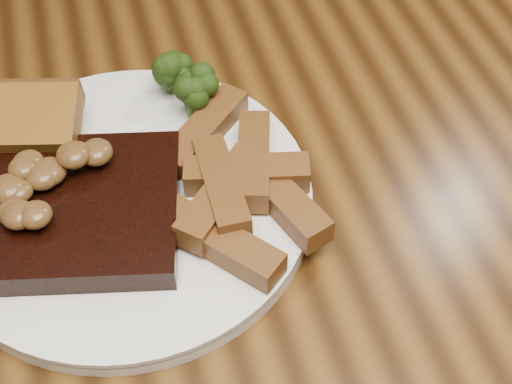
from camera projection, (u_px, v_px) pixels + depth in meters
dining_table at (266, 293)px, 0.60m from camera, size 1.60×0.90×0.75m
chair_far at (162, 13)px, 1.13m from camera, size 0.44×0.44×0.88m
plate at (128, 202)px, 0.54m from camera, size 0.34×0.34×0.01m
steak at (60, 212)px, 0.51m from camera, size 0.19×0.16×0.02m
steak_bone at (70, 281)px, 0.47m from camera, size 0.14×0.04×0.02m
mushroom_pile at (48, 176)px, 0.49m from camera, size 0.08×0.08×0.03m
garlic_bread at (17, 139)px, 0.55m from camera, size 0.11×0.08×0.02m
potato_wedges at (230, 180)px, 0.53m from camera, size 0.12×0.12×0.02m
broccoli_cluster at (194, 86)px, 0.58m from camera, size 0.07×0.07×0.04m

